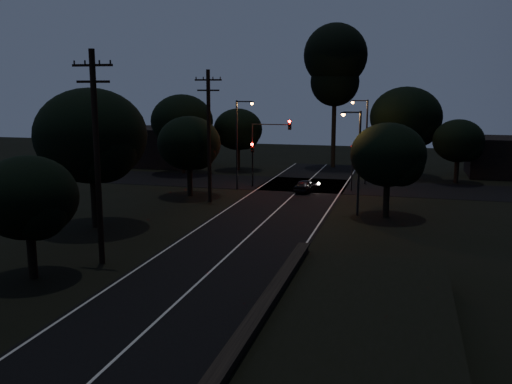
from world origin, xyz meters
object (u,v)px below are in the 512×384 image
Objects in this scene: signal_right at (352,159)px; streetlight_c at (357,156)px; streetlight_b at (364,136)px; streetlight_a at (239,138)px; signal_left at (252,156)px; utility_pole_far at (209,134)px; signal_mast at (270,140)px; utility_pole_mid at (97,155)px; tall_pine at (335,64)px; car at (306,186)px.

streetlight_c reaches higher than signal_right.
streetlight_a is at bearing -150.52° from streetlight_b.
signal_left is at bearing 70.41° from streetlight_a.
signal_mast is (3.09, 7.99, -1.15)m from utility_pole_far.
signal_right is (10.60, 24.99, -2.90)m from utility_pole_mid.
signal_left is (-5.60, -15.01, -8.89)m from tall_pine.
signal_left is 0.66× the size of signal_mast.
utility_pole_mid is 19.15m from streetlight_c.
streetlight_a is (-6.31, -17.00, -7.09)m from tall_pine.
utility_pole_mid is at bearing -91.73° from streetlight_a.
streetlight_b reaches higher than streetlight_c.
tall_pine reaches higher than signal_left.
streetlight_a is at bearing -140.23° from signal_mast.
streetlight_c is at bearing -43.76° from signal_left.
car is at bearing -128.34° from streetlight_b.
signal_right is (9.20, 0.00, 0.00)m from signal_left.
signal_mast is 0.78× the size of streetlight_b.
utility_pole_far reaches higher than signal_right.
utility_pole_mid is 25.19m from signal_left.
utility_pole_mid is 23.04m from streetlight_a.
signal_left is 9.20m from signal_right.
streetlight_b is at bearing 46.70° from utility_pole_far.
signal_mast is at bearing 179.97° from signal_right.
utility_pole_far is at bearing 54.77° from car.
signal_right is 4.76m from car.
tall_pine is 20.10m from car.
streetlight_a is 7.33m from car.
utility_pole_mid is 1.38× the size of streetlight_a.
signal_mast is (-7.51, 0.00, 1.50)m from signal_right.
tall_pine is at bearing 103.49° from signal_right.
signal_mast is (-3.91, -15.01, -7.39)m from tall_pine.
signal_left is (1.40, 24.99, -2.90)m from utility_pole_mid.
car is (5.38, -1.71, -2.27)m from signal_left.
streetlight_b is at bearing 29.48° from streetlight_a.
streetlight_b is 14.01m from streetlight_c.
utility_pole_mid reaches higher than streetlight_a.
utility_pole_mid is 27.30m from signal_right.
signal_right is 0.66× the size of signal_mast.
car is at bearing 2.61° from streetlight_a.
utility_pole_mid is 25.22m from signal_mast.
car is (6.78, 23.28, -5.17)m from utility_pole_mid.
signal_right is at bearing 0.00° from signal_left.
utility_pole_far is at bearing -96.59° from streetlight_a.
signal_right is at bearing 37.00° from utility_pole_far.
streetlight_b is (0.71, 4.01, 1.80)m from signal_right.
car is at bearing -24.87° from signal_mast.
tall_pine is 2.03× the size of streetlight_a.
streetlight_c is at bearing -87.86° from streetlight_b.
streetlight_b is at bearing -68.62° from tall_pine.
streetlight_b is (4.31, -11.00, -7.09)m from tall_pine.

